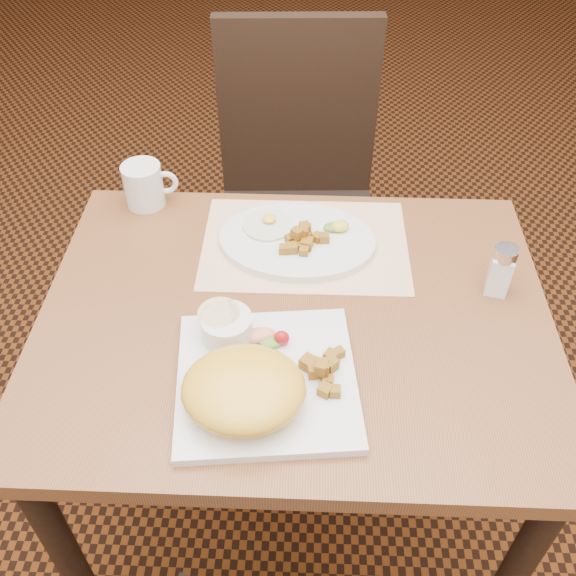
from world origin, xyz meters
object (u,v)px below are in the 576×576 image
at_px(plate_square, 267,380).
at_px(salt_shaker, 501,270).
at_px(table, 294,353).
at_px(chair_far, 298,191).
at_px(plate_oval, 297,241).
at_px(coffee_mug, 145,185).

distance_m(plate_square, salt_shaker, 0.46).
relative_size(table, chair_far, 0.93).
bearing_deg(plate_square, chair_far, 88.10).
relative_size(table, salt_shaker, 9.00).
height_order(plate_oval, coffee_mug, coffee_mug).
bearing_deg(plate_square, coffee_mug, 121.30).
distance_m(table, plate_oval, 0.22).
bearing_deg(plate_square, salt_shaker, 29.50).
xyz_separation_m(plate_oval, salt_shaker, (0.36, -0.11, 0.04)).
bearing_deg(plate_oval, coffee_mug, 158.77).
bearing_deg(table, chair_far, 91.09).
bearing_deg(coffee_mug, salt_shaker, -19.18).
height_order(table, chair_far, chair_far).
bearing_deg(table, coffee_mug, 136.15).
bearing_deg(salt_shaker, plate_oval, 162.66).
xyz_separation_m(chair_far, coffee_mug, (-0.31, -0.35, 0.26)).
bearing_deg(table, salt_shaker, 11.18).
height_order(salt_shaker, coffee_mug, salt_shaker).
distance_m(plate_square, plate_oval, 0.34).
relative_size(table, plate_oval, 2.96).
bearing_deg(table, plate_oval, 90.55).
xyz_separation_m(plate_square, plate_oval, (0.04, 0.34, 0.00)).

